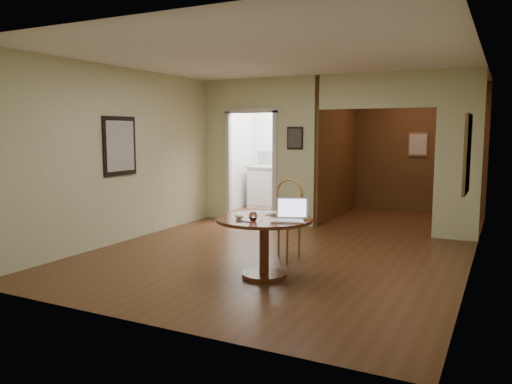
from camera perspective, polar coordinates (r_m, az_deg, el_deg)
The scene contains 11 objects.
floor at distance 6.77m, azimuth 1.05°, elevation -7.80°, with size 5.00×5.00×0.00m, color #4D2C16.
room_shell at distance 9.60m, azimuth 6.60°, elevation 4.32°, with size 5.20×7.50×5.00m.
dining_table at distance 5.91m, azimuth 0.94°, elevation -4.73°, with size 1.14×1.14×0.71m.
chair at distance 6.76m, azimuth 3.40°, elevation -2.61°, with size 0.51×0.51×1.08m.
open_laptop at distance 5.69m, azimuth 3.86°, elevation -2.63°, with size 0.43×0.43×0.26m.
closed_laptop at distance 6.09m, azimuth 2.42°, elevation -2.50°, with size 0.34×0.22×0.03m, color #B6B5BA.
mouse at distance 5.82m, azimuth -1.94°, elevation -2.82°, with size 0.12×0.07×0.05m, color white.
wine_glass at distance 5.66m, azimuth -0.33°, elevation -2.78°, with size 0.10×0.10×0.11m, color white, non-canonical shape.
pen at distance 5.61m, azimuth -1.47°, elevation -3.41°, with size 0.01×0.01×0.15m, color navy.
kitchen_cabinet at distance 11.00m, azimuth 4.22°, elevation 0.43°, with size 2.06×0.60×0.94m.
grocery_bag at distance 10.73m, azimuth 7.32°, elevation 3.44°, with size 0.26×0.23×0.26m, color beige.
Camera 1 is at (2.84, -5.90, 1.73)m, focal length 35.00 mm.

